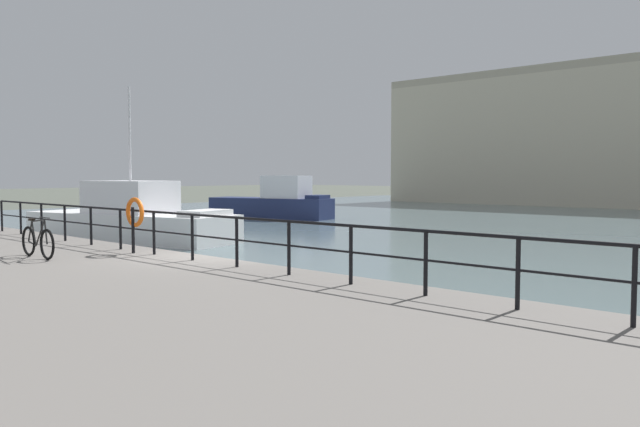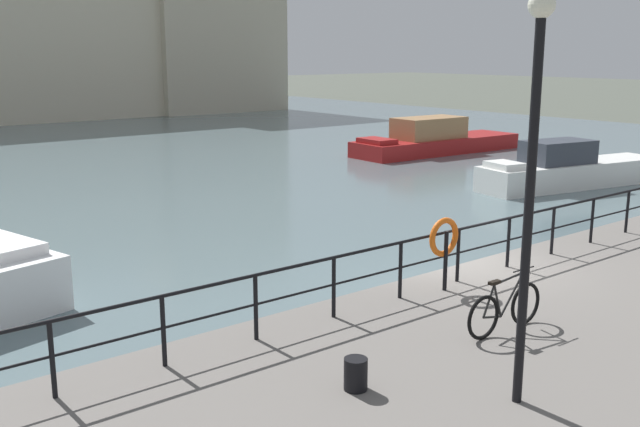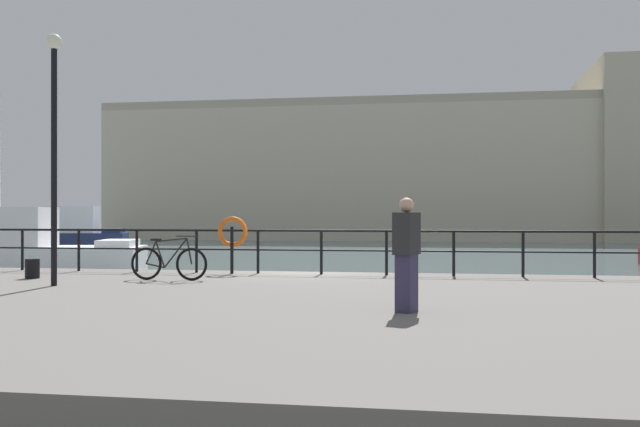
# 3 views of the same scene
# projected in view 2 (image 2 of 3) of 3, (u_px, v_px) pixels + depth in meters

# --- Properties ---
(ground_plane) EXTENTS (240.00, 240.00, 0.00)m
(ground_plane) POSITION_uv_depth(u_px,v_px,m) (465.00, 300.00, 15.82)
(ground_plane) COLOR #4C5147
(water_basin) EXTENTS (80.00, 60.00, 0.01)m
(water_basin) POSITION_uv_depth(u_px,v_px,m) (24.00, 152.00, 38.82)
(water_basin) COLOR slate
(water_basin) RESTS_ON ground_plane
(moored_small_launch) EXTENTS (10.01, 3.07, 1.88)m
(moored_small_launch) POSITION_uv_depth(u_px,v_px,m) (434.00, 140.00, 38.27)
(moored_small_launch) COLOR maroon
(moored_small_launch) RESTS_ON water_basin
(moored_red_daysailer) EXTENTS (8.61, 3.47, 1.87)m
(moored_red_daysailer) POSITION_uv_depth(u_px,v_px,m) (569.00, 170.00, 28.76)
(moored_red_daysailer) COLOR white
(moored_red_daysailer) RESTS_ON water_basin
(quay_railing) EXTENTS (22.14, 0.07, 1.08)m
(quay_railing) POSITION_uv_depth(u_px,v_px,m) (509.00, 233.00, 15.16)
(quay_railing) COLOR black
(quay_railing) RESTS_ON quay_promenade
(parked_bicycle) EXTENTS (1.77, 0.10, 0.98)m
(parked_bicycle) POSITION_uv_depth(u_px,v_px,m) (505.00, 309.00, 11.69)
(parked_bicycle) COLOR black
(parked_bicycle) RESTS_ON quay_promenade
(mooring_bollard) EXTENTS (0.32, 0.32, 0.44)m
(mooring_bollard) POSITION_uv_depth(u_px,v_px,m) (356.00, 374.00, 9.73)
(mooring_bollard) COLOR black
(mooring_bollard) RESTS_ON quay_promenade
(life_ring_stand) EXTENTS (0.75, 0.16, 1.40)m
(life_ring_stand) POSITION_uv_depth(u_px,v_px,m) (444.00, 240.00, 13.65)
(life_ring_stand) COLOR black
(life_ring_stand) RESTS_ON quay_promenade
(quay_lamp_post) EXTENTS (0.32, 0.32, 5.10)m
(quay_lamp_post) POSITION_uv_depth(u_px,v_px,m) (532.00, 154.00, 8.75)
(quay_lamp_post) COLOR black
(quay_lamp_post) RESTS_ON quay_promenade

